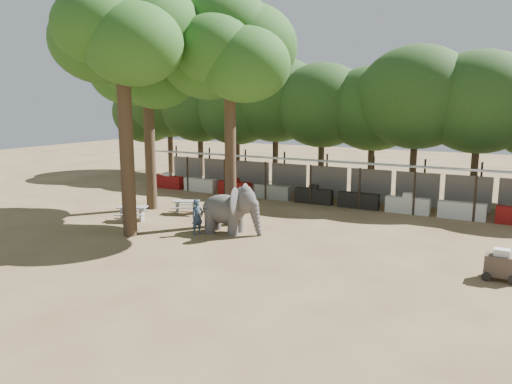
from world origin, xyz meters
The scene contains 11 objects.
ground centered at (0.00, 0.00, 0.00)m, with size 100.00×100.00×0.00m, color brown.
vendor_stalls centered at (0.00, 13.84, 1.18)m, with size 28.00×2.99×2.80m.
yard_tree_left centered at (-9.13, 7.19, 8.20)m, with size 7.10×6.90×11.02m.
yard_tree_center centered at (-6.13, 2.19, 9.21)m, with size 7.10×6.90×12.04m.
yard_tree_back centered at (-3.13, 6.19, 8.54)m, with size 7.10×6.90×11.36m.
backdrop_trees centered at (0.00, 19.00, 5.51)m, with size 46.46×5.95×8.33m.
elephant centered at (-2.13, 4.62, 1.15)m, with size 3.07×2.31×2.31m.
handler centered at (-3.40, 3.68, 0.82)m, with size 0.59×0.39×1.64m, color #26384C.
picnic_table_near centered at (-7.92, 4.23, 0.49)m, with size 1.91×1.83×0.75m.
picnic_table_far centered at (-6.52, 6.97, 0.47)m, with size 1.82×1.75×0.71m.
cart_front centered at (9.37, 3.79, 0.55)m, with size 1.14×0.75×1.12m.
Camera 1 is at (9.98, -14.74, 6.11)m, focal length 35.00 mm.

